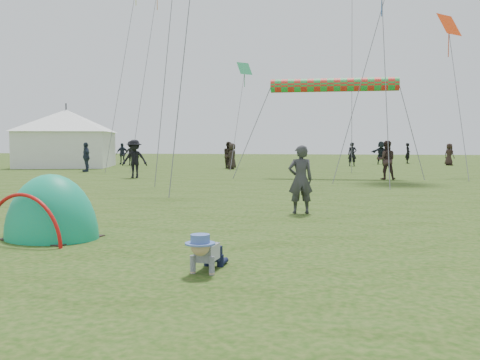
% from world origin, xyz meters
% --- Properties ---
extents(ground, '(140.00, 140.00, 0.00)m').
position_xyz_m(ground, '(0.00, 0.00, 0.00)').
color(ground, '#133C08').
extents(crawling_toddler, '(0.55, 0.73, 0.53)m').
position_xyz_m(crawling_toddler, '(0.06, -0.12, 0.26)').
color(crawling_toddler, black).
rests_on(crawling_toddler, ground).
extents(popup_tent, '(2.02, 1.81, 2.21)m').
position_xyz_m(popup_tent, '(-3.13, 1.77, 0.00)').
color(popup_tent, '#07A17A').
rests_on(popup_tent, ground).
extents(standing_adult, '(0.66, 0.52, 1.58)m').
position_xyz_m(standing_adult, '(0.89, 5.74, 0.79)').
color(standing_adult, '#323237').
rests_on(standing_adult, ground).
extents(event_marquee, '(7.40, 7.40, 4.15)m').
position_xyz_m(event_marquee, '(-16.20, 26.92, 2.07)').
color(event_marquee, white).
rests_on(event_marquee, ground).
extents(crowd_person_0, '(0.64, 0.45, 1.67)m').
position_xyz_m(crowd_person_0, '(2.87, 31.66, 0.83)').
color(crowd_person_0, black).
rests_on(crowd_person_0, ground).
extents(crowd_person_1, '(1.00, 1.05, 1.71)m').
position_xyz_m(crowd_person_1, '(-5.00, 26.81, 0.86)').
color(crowd_person_1, '#2C231C').
rests_on(crowd_person_1, ground).
extents(crowd_person_2, '(0.98, 0.91, 1.62)m').
position_xyz_m(crowd_person_2, '(-14.20, 31.66, 0.81)').
color(crowd_person_2, '#212836').
rests_on(crowd_person_2, ground).
extents(crowd_person_3, '(1.29, 1.00, 1.77)m').
position_xyz_m(crowd_person_3, '(-12.89, 30.11, 0.88)').
color(crowd_person_3, black).
rests_on(crowd_person_3, ground).
extents(crowd_person_4, '(0.89, 0.92, 1.59)m').
position_xyz_m(crowd_person_4, '(9.85, 34.21, 0.80)').
color(crowd_person_4, black).
rests_on(crowd_person_4, ground).
extents(crowd_person_7, '(0.93, 0.79, 1.71)m').
position_xyz_m(crowd_person_7, '(-14.57, 27.31, 0.85)').
color(crowd_person_7, '#3E2A25').
rests_on(crowd_person_7, ground).
extents(crowd_person_8, '(0.96, 0.99, 1.66)m').
position_xyz_m(crowd_person_8, '(-12.19, 21.55, 0.83)').
color(crowd_person_8, '#283346').
rests_on(crowd_person_8, ground).
extents(crowd_person_9, '(1.27, 0.90, 1.78)m').
position_xyz_m(crowd_person_9, '(-7.53, 17.01, 0.89)').
color(crowd_person_9, black).
rests_on(crowd_person_9, ground).
extents(crowd_person_10, '(0.56, 0.82, 1.61)m').
position_xyz_m(crowd_person_10, '(-4.62, 25.97, 0.80)').
color(crowd_person_10, black).
rests_on(crowd_person_10, ground).
extents(crowd_person_11, '(1.70, 0.84, 1.75)m').
position_xyz_m(crowd_person_11, '(5.15, 35.45, 0.88)').
color(crowd_person_11, black).
rests_on(crowd_person_11, ground).
extents(crowd_person_12, '(0.44, 0.62, 1.62)m').
position_xyz_m(crowd_person_12, '(7.38, 37.51, 0.81)').
color(crowd_person_12, black).
rests_on(crowd_person_12, ground).
extents(crowd_person_13, '(0.84, 0.66, 1.73)m').
position_xyz_m(crowd_person_13, '(3.92, 17.90, 0.87)').
color(crowd_person_13, '#332322').
rests_on(crowd_person_13, ground).
extents(rainbow_tube_kite, '(5.96, 0.64, 0.64)m').
position_xyz_m(rainbow_tube_kite, '(1.57, 19.25, 4.37)').
color(rainbow_tube_kite, red).
extents(diamond_kite_1, '(1.37, 1.37, 1.12)m').
position_xyz_m(diamond_kite_1, '(7.27, 22.20, 7.59)').
color(diamond_kite_1, '#EF3B08').
extents(diamond_kite_9, '(1.03, 1.03, 0.84)m').
position_xyz_m(diamond_kite_9, '(-4.34, 28.85, 6.58)').
color(diamond_kite_9, '#289559').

